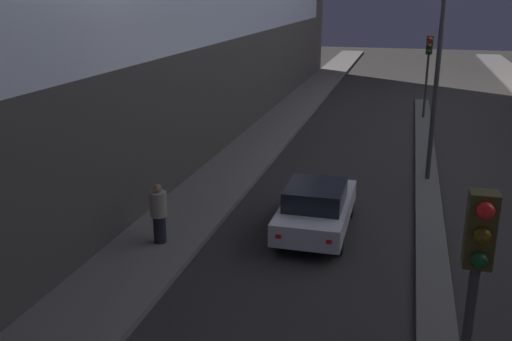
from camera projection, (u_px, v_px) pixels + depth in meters
name	position (u px, v px, depth m)	size (l,w,h in m)	color
median_strip	(427.00, 178.00, 20.17)	(0.78, 30.87, 0.14)	#56544F
traffic_light_near	(474.00, 281.00, 6.61)	(0.32, 0.42, 4.12)	#383838
traffic_light_mid	(428.00, 58.00, 28.56)	(0.32, 0.42, 4.12)	#383838
car_left_lane	(316.00, 207.00, 15.58)	(1.78, 4.08, 1.44)	silver
pedestrian_on_left_sidewalk	(159.00, 213.00, 14.55)	(0.43, 0.43, 1.58)	black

